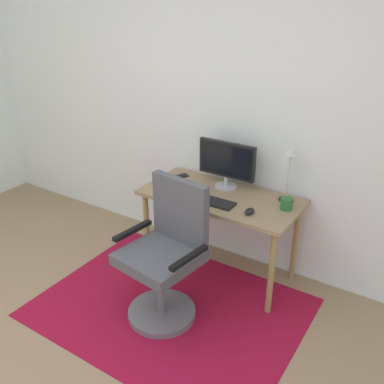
{
  "coord_description": "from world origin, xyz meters",
  "views": [
    {
      "loc": [
        1.75,
        -0.77,
        2.12
      ],
      "look_at": [
        0.24,
        1.58,
        0.81
      ],
      "focal_mm": 39.9,
      "sensor_mm": 36.0,
      "label": 1
    }
  ],
  "objects_px": {
    "desk_lamp": "(290,163)",
    "monitor": "(227,162)",
    "computer_mouse": "(250,211)",
    "coffee_cup": "(287,204)",
    "desk": "(220,205)",
    "keyboard": "(207,200)",
    "office_chair": "(166,260)",
    "cell_phone": "(180,176)"
  },
  "relations": [
    {
      "from": "desk_lamp",
      "to": "monitor",
      "type": "bearing_deg",
      "value": -176.7
    },
    {
      "from": "computer_mouse",
      "to": "coffee_cup",
      "type": "xyz_separation_m",
      "value": [
        0.19,
        0.2,
        0.03
      ]
    },
    {
      "from": "monitor",
      "to": "coffee_cup",
      "type": "height_order",
      "value": "monitor"
    },
    {
      "from": "desk",
      "to": "computer_mouse",
      "type": "distance_m",
      "value": 0.37
    },
    {
      "from": "desk",
      "to": "computer_mouse",
      "type": "xyz_separation_m",
      "value": [
        0.32,
        -0.15,
        0.1
      ]
    },
    {
      "from": "desk",
      "to": "monitor",
      "type": "bearing_deg",
      "value": 103.94
    },
    {
      "from": "desk",
      "to": "coffee_cup",
      "type": "relative_size",
      "value": 13.78
    },
    {
      "from": "keyboard",
      "to": "office_chair",
      "type": "relative_size",
      "value": 0.43
    },
    {
      "from": "cell_phone",
      "to": "computer_mouse",
      "type": "bearing_deg",
      "value": 3.61
    },
    {
      "from": "desk",
      "to": "coffee_cup",
      "type": "bearing_deg",
      "value": 5.81
    },
    {
      "from": "desk",
      "to": "desk_lamp",
      "type": "relative_size",
      "value": 2.87
    },
    {
      "from": "coffee_cup",
      "to": "cell_phone",
      "type": "distance_m",
      "value": 0.98
    },
    {
      "from": "desk_lamp",
      "to": "keyboard",
      "type": "bearing_deg",
      "value": -146.39
    },
    {
      "from": "desk",
      "to": "cell_phone",
      "type": "xyz_separation_m",
      "value": [
        -0.46,
        0.13,
        0.09
      ]
    },
    {
      "from": "monitor",
      "to": "coffee_cup",
      "type": "xyz_separation_m",
      "value": [
        0.55,
        -0.1,
        -0.17
      ]
    },
    {
      "from": "cell_phone",
      "to": "desk",
      "type": "bearing_deg",
      "value": 7.85
    },
    {
      "from": "keyboard",
      "to": "cell_phone",
      "type": "distance_m",
      "value": 0.51
    },
    {
      "from": "desk",
      "to": "monitor",
      "type": "height_order",
      "value": "monitor"
    },
    {
      "from": "cell_phone",
      "to": "office_chair",
      "type": "relative_size",
      "value": 0.14
    },
    {
      "from": "keyboard",
      "to": "computer_mouse",
      "type": "height_order",
      "value": "computer_mouse"
    },
    {
      "from": "cell_phone",
      "to": "monitor",
      "type": "bearing_deg",
      "value": 27.12
    },
    {
      "from": "cell_phone",
      "to": "keyboard",
      "type": "bearing_deg",
      "value": -8.9
    },
    {
      "from": "desk",
      "to": "coffee_cup",
      "type": "xyz_separation_m",
      "value": [
        0.51,
        0.05,
        0.13
      ]
    },
    {
      "from": "computer_mouse",
      "to": "desk_lamp",
      "type": "relative_size",
      "value": 0.24
    },
    {
      "from": "monitor",
      "to": "office_chair",
      "type": "xyz_separation_m",
      "value": [
        -0.03,
        -0.79,
        -0.47
      ]
    },
    {
      "from": "coffee_cup",
      "to": "monitor",
      "type": "bearing_deg",
      "value": 169.25
    },
    {
      "from": "coffee_cup",
      "to": "desk_lamp",
      "type": "xyz_separation_m",
      "value": [
        -0.05,
        0.13,
        0.26
      ]
    },
    {
      "from": "computer_mouse",
      "to": "cell_phone",
      "type": "relative_size",
      "value": 0.74
    },
    {
      "from": "keyboard",
      "to": "desk_lamp",
      "type": "bearing_deg",
      "value": 33.61
    },
    {
      "from": "keyboard",
      "to": "computer_mouse",
      "type": "relative_size",
      "value": 4.13
    },
    {
      "from": "computer_mouse",
      "to": "office_chair",
      "type": "bearing_deg",
      "value": -128.52
    },
    {
      "from": "monitor",
      "to": "coffee_cup",
      "type": "relative_size",
      "value": 5.38
    },
    {
      "from": "desk",
      "to": "keyboard",
      "type": "height_order",
      "value": "keyboard"
    },
    {
      "from": "keyboard",
      "to": "computer_mouse",
      "type": "distance_m",
      "value": 0.35
    },
    {
      "from": "desk",
      "to": "desk_lamp",
      "type": "height_order",
      "value": "desk_lamp"
    },
    {
      "from": "coffee_cup",
      "to": "desk_lamp",
      "type": "height_order",
      "value": "desk_lamp"
    },
    {
      "from": "monitor",
      "to": "cell_phone",
      "type": "xyz_separation_m",
      "value": [
        -0.42,
        -0.03,
        -0.21
      ]
    },
    {
      "from": "monitor",
      "to": "computer_mouse",
      "type": "bearing_deg",
      "value": -40.75
    },
    {
      "from": "cell_phone",
      "to": "desk_lamp",
      "type": "distance_m",
      "value": 0.97
    },
    {
      "from": "cell_phone",
      "to": "desk_lamp",
      "type": "relative_size",
      "value": 0.33
    },
    {
      "from": "desk",
      "to": "desk_lamp",
      "type": "bearing_deg",
      "value": 21.91
    },
    {
      "from": "coffee_cup",
      "to": "cell_phone",
      "type": "xyz_separation_m",
      "value": [
        -0.97,
        0.08,
        -0.04
      ]
    }
  ]
}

